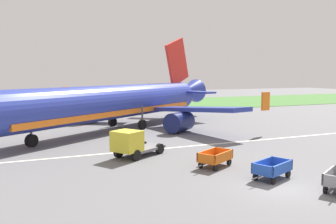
{
  "coord_description": "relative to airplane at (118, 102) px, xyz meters",
  "views": [
    {
      "loc": [
        -13.45,
        -15.35,
        6.25
      ],
      "look_at": [
        -0.5,
        14.56,
        2.8
      ],
      "focal_mm": 38.71,
      "sensor_mm": 36.0,
      "label": 1
    }
  ],
  "objects": [
    {
      "name": "baggage_cart_far_end",
      "position": [
        1.48,
        -18.51,
        -2.45
      ],
      "size": [
        3.45,
        2.45,
        1.07
      ],
      "color": "orange",
      "rests_on": "ground"
    },
    {
      "name": "service_truck_beside_carts",
      "position": [
        -2.9,
        -13.8,
        -1.95
      ],
      "size": [
        4.73,
        3.89,
        2.1
      ],
      "color": "slate",
      "rests_on": "ground"
    },
    {
      "name": "apron_stripe",
      "position": [
        2.52,
        -11.64,
        -3.05
      ],
      "size": [
        120.0,
        0.36,
        0.01
      ],
      "primitive_type": "cube",
      "color": "silver",
      "rests_on": "ground"
    },
    {
      "name": "airplane",
      "position": [
        0.0,
        0.0,
        0.0
      ],
      "size": [
        33.01,
        28.27,
        11.34
      ],
      "color": "#28389E",
      "rests_on": "ground"
    },
    {
      "name": "grass_strip",
      "position": [
        2.52,
        30.06,
        -3.02
      ],
      "size": [
        220.0,
        28.0,
        0.06
      ],
      "primitive_type": "cube",
      "color": "#477A38",
      "rests_on": "ground"
    },
    {
      "name": "ground_plane",
      "position": [
        2.52,
        -23.83,
        -3.05
      ],
      "size": [
        220.0,
        220.0,
        0.0
      ],
      "primitive_type": "plane",
      "color": "slate"
    },
    {
      "name": "baggage_cart_fourth_in_row",
      "position": [
        3.13,
        -22.32,
        -2.45
      ],
      "size": [
        3.56,
        2.26,
        1.07
      ],
      "color": "#234CB2",
      "rests_on": "ground"
    }
  ]
}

